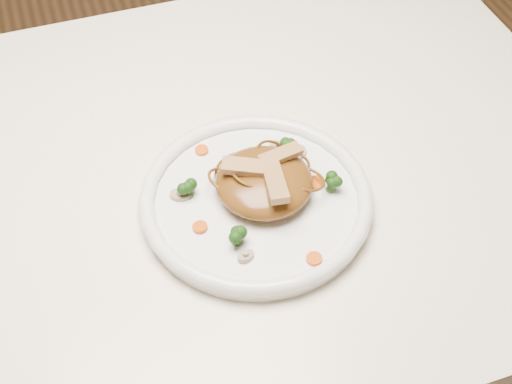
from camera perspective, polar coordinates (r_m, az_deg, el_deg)
name	(u,v)px	position (r m, az deg, el deg)	size (l,w,h in m)	color
table	(185,221)	(1.04, -5.77, -2.32)	(1.20, 0.80, 0.75)	beige
plate	(256,203)	(0.91, 0.00, -0.91)	(0.30, 0.30, 0.02)	white
noodle_mound	(264,182)	(0.90, 0.64, 0.81)	(0.13, 0.13, 0.04)	brown
chicken_a	(280,155)	(0.90, 1.97, 3.00)	(0.06, 0.02, 0.01)	tan
chicken_b	(250,167)	(0.88, -0.52, 2.00)	(0.07, 0.02, 0.01)	tan
chicken_c	(275,181)	(0.87, 1.52, 0.89)	(0.07, 0.02, 0.01)	tan
broccoli_0	(289,145)	(0.95, 2.68, 3.79)	(0.03, 0.03, 0.03)	#153E0C
broccoli_1	(187,189)	(0.90, -5.55, 0.23)	(0.02, 0.02, 0.03)	#153E0C
broccoli_2	(237,234)	(0.85, -1.55, -3.41)	(0.03, 0.03, 0.03)	#153E0C
broccoli_3	(332,182)	(0.91, 6.11, 0.83)	(0.03, 0.03, 0.03)	#153E0C
carrot_0	(271,153)	(0.96, 1.25, 3.19)	(0.02, 0.02, 0.01)	#CC4B07
carrot_1	(200,227)	(0.88, -4.53, -2.84)	(0.02, 0.02, 0.01)	#CC4B07
carrot_2	(316,183)	(0.92, 4.84, 0.74)	(0.02, 0.02, 0.01)	#CC4B07
carrot_3	(202,150)	(0.97, -4.40, 3.37)	(0.02, 0.02, 0.01)	#CC4B07
carrot_4	(314,259)	(0.85, 4.70, -5.37)	(0.02, 0.02, 0.01)	#CC4B07
mushroom_0	(246,256)	(0.85, -0.84, -5.19)	(0.02, 0.02, 0.01)	tan
mushroom_1	(300,152)	(0.96, 3.52, 3.19)	(0.02, 0.02, 0.01)	tan
mushroom_2	(180,195)	(0.91, -6.14, -0.25)	(0.03, 0.03, 0.01)	tan
mushroom_3	(279,147)	(0.97, 1.84, 3.60)	(0.03, 0.03, 0.01)	tan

